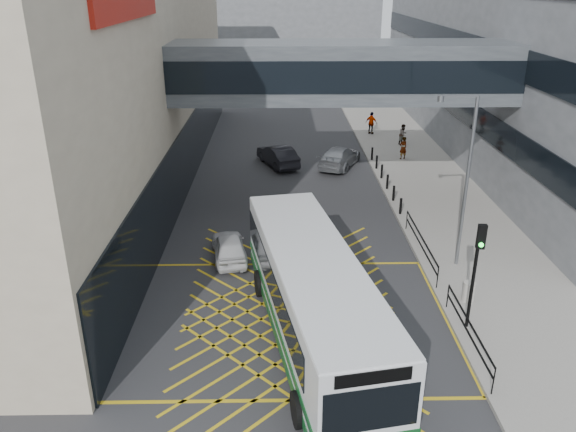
{
  "coord_description": "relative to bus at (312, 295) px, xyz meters",
  "views": [
    {
      "loc": [
        -0.39,
        -18.23,
        11.99
      ],
      "look_at": [
        0.0,
        4.0,
        2.6
      ],
      "focal_mm": 35.0,
      "sensor_mm": 36.0,
      "label": 1
    }
  ],
  "objects": [
    {
      "name": "traffic_light",
      "position": [
        5.75,
        0.34,
        1.07
      ],
      "size": [
        0.31,
        0.49,
        4.2
      ],
      "rotation": [
        0.0,
        0.0,
        -0.08
      ],
      "color": "black",
      "rests_on": "pavement"
    },
    {
      "name": "pavement",
      "position": [
        8.24,
        16.26,
        -1.74
      ],
      "size": [
        6.0,
        54.0,
        0.16
      ],
      "primitive_type": "cube",
      "color": "gray",
      "rests_on": "ground"
    },
    {
      "name": "car_dark",
      "position": [
        -1.21,
        20.55,
        -1.1
      ],
      "size": [
        3.47,
        4.98,
        1.45
      ],
      "primitive_type": "imported",
      "rotation": [
        0.0,
        0.0,
        3.54
      ],
      "color": "black",
      "rests_on": "ground"
    },
    {
      "name": "car_silver",
      "position": [
        3.05,
        20.21,
        -1.08
      ],
      "size": [
        3.74,
        5.18,
        1.48
      ],
      "primitive_type": "imported",
      "rotation": [
        0.0,
        0.0,
        2.74
      ],
      "color": "gray",
      "rests_on": "ground"
    },
    {
      "name": "pedestrian_b",
      "position": [
        8.51,
        25.31,
        -0.89
      ],
      "size": [
        0.85,
        0.85,
        1.55
      ],
      "primitive_type": "imported",
      "rotation": [
        0.0,
        0.0,
        0.77
      ],
      "color": "gray",
      "rests_on": "pavement"
    },
    {
      "name": "bus",
      "position": [
        0.0,
        0.0,
        0.0
      ],
      "size": [
        4.93,
        12.44,
        3.4
      ],
      "rotation": [
        0.0,
        0.0,
        0.18
      ],
      "color": "silver",
      "rests_on": "ground"
    },
    {
      "name": "kerb_railings",
      "position": [
        5.39,
        3.04,
        -0.95
      ],
      "size": [
        0.05,
        12.54,
        1.0
      ],
      "color": "black",
      "rests_on": "pavement"
    },
    {
      "name": "box_junction",
      "position": [
        -0.76,
        1.26,
        -1.82
      ],
      "size": [
        12.0,
        9.0,
        0.01
      ],
      "color": "gold",
      "rests_on": "ground"
    },
    {
      "name": "street_lamp",
      "position": [
        6.66,
        5.37,
        2.65
      ],
      "size": [
        1.72,
        0.29,
        7.58
      ],
      "rotation": [
        0.0,
        0.0,
        0.05
      ],
      "color": "slate",
      "rests_on": "pavement"
    },
    {
      "name": "pedestrian_c",
      "position": [
        6.54,
        28.52,
        -0.76
      ],
      "size": [
        1.16,
        1.05,
        1.8
      ],
      "primitive_type": "imported",
      "rotation": [
        0.0,
        0.0,
        2.49
      ],
      "color": "gray",
      "rests_on": "pavement"
    },
    {
      "name": "pedestrian_a",
      "position": [
        7.7,
        21.44,
        -0.86
      ],
      "size": [
        0.77,
        0.67,
        1.61
      ],
      "primitive_type": "imported",
      "rotation": [
        0.0,
        0.0,
        3.56
      ],
      "color": "gray",
      "rests_on": "pavement"
    },
    {
      "name": "skybridge",
      "position": [
        2.24,
        13.26,
        5.68
      ],
      "size": [
        20.0,
        4.1,
        3.0
      ],
      "color": "#474C51",
      "rests_on": "ground"
    },
    {
      "name": "litter_bin",
      "position": [
        6.36,
        2.2,
        -1.25
      ],
      "size": [
        0.48,
        0.48,
        0.83
      ],
      "primitive_type": "cylinder",
      "color": "#ADA89E",
      "rests_on": "pavement"
    },
    {
      "name": "bollards",
      "position": [
        5.49,
        16.26,
        -1.21
      ],
      "size": [
        0.14,
        10.14,
        0.9
      ],
      "color": "black",
      "rests_on": "pavement"
    },
    {
      "name": "ground",
      "position": [
        -0.76,
        1.26,
        -1.82
      ],
      "size": [
        120.0,
        120.0,
        0.0
      ],
      "primitive_type": "plane",
      "color": "#333335"
    },
    {
      "name": "building_far",
      "position": [
        -2.76,
        61.26,
        7.18
      ],
      "size": [
        28.0,
        16.0,
        18.0
      ],
      "primitive_type": "cube",
      "color": "slate",
      "rests_on": "ground"
    },
    {
      "name": "car_white",
      "position": [
        -3.46,
        6.36,
        -1.19
      ],
      "size": [
        2.27,
        4.18,
        1.26
      ],
      "primitive_type": "imported",
      "rotation": [
        0.0,
        0.0,
        3.31
      ],
      "color": "silver",
      "rests_on": "ground"
    }
  ]
}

